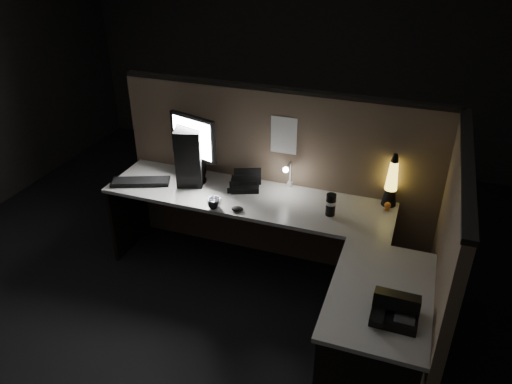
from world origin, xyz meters
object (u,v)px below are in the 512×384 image
(lava_lamp, at_px, (391,184))
(desk_phone, at_px, (395,309))
(keyboard, at_px, (141,182))
(pc_tower, at_px, (191,150))
(monitor, at_px, (193,143))

(lava_lamp, bearing_deg, desk_phone, -82.12)
(keyboard, relative_size, lava_lamp, 1.12)
(keyboard, height_order, desk_phone, desk_phone)
(pc_tower, xyz_separation_m, desk_phone, (1.79, -1.16, -0.18))
(keyboard, distance_m, lava_lamp, 2.01)
(lava_lamp, distance_m, desk_phone, 1.25)
(monitor, height_order, keyboard, monitor)
(pc_tower, xyz_separation_m, keyboard, (-0.35, -0.26, -0.23))
(monitor, distance_m, desk_phone, 2.07)
(monitor, distance_m, lava_lamp, 1.58)
(lava_lamp, bearing_deg, pc_tower, -177.27)
(pc_tower, relative_size, desk_phone, 1.79)
(keyboard, bearing_deg, lava_lamp, -12.26)
(keyboard, bearing_deg, pc_tower, 14.69)
(keyboard, bearing_deg, desk_phone, -44.61)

